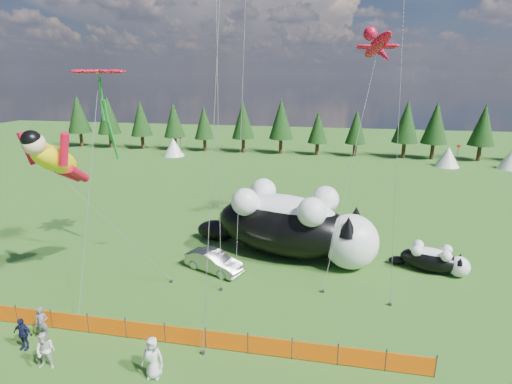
% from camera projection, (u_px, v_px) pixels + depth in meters
% --- Properties ---
extents(ground, '(160.00, 160.00, 0.00)m').
position_uv_depth(ground, '(205.00, 310.00, 21.58)').
color(ground, '#0C3609').
rests_on(ground, ground).
extents(safety_fence, '(22.06, 0.06, 1.10)m').
position_uv_depth(safety_fence, '(185.00, 336.00, 18.61)').
color(safety_fence, '#262626').
rests_on(safety_fence, ground).
extents(tree_line, '(90.00, 4.00, 8.00)m').
position_uv_depth(tree_line, '(293.00, 129.00, 62.84)').
color(tree_line, black).
rests_on(tree_line, ground).
extents(festival_tents, '(50.00, 3.20, 2.80)m').
position_uv_depth(festival_tents, '(365.00, 154.00, 56.87)').
color(festival_tents, white).
rests_on(festival_tents, ground).
extents(cat_large, '(13.31, 7.22, 4.89)m').
position_uv_depth(cat_large, '(291.00, 224.00, 27.54)').
color(cat_large, black).
rests_on(cat_large, ground).
extents(cat_small, '(4.80, 2.64, 1.77)m').
position_uv_depth(cat_small, '(434.00, 259.00, 25.61)').
color(cat_small, black).
rests_on(cat_small, ground).
extents(car, '(4.19, 2.84, 1.31)m').
position_uv_depth(car, '(214.00, 261.00, 25.71)').
color(car, '#A3A2A7').
rests_on(car, ground).
extents(spectator_a, '(0.69, 0.55, 1.67)m').
position_uv_depth(spectator_a, '(42.00, 323.00, 19.02)').
color(spectator_a, slate).
rests_on(spectator_a, ground).
extents(spectator_b, '(0.91, 0.62, 1.73)m').
position_uv_depth(spectator_b, '(46.00, 351.00, 17.05)').
color(spectator_b, silver).
rests_on(spectator_b, ground).
extents(spectator_c, '(0.95, 0.50, 1.59)m').
position_uv_depth(spectator_c, '(23.00, 334.00, 18.30)').
color(spectator_c, '#141637').
rests_on(spectator_c, ground).
extents(spectator_e, '(0.97, 0.67, 1.89)m').
position_uv_depth(spectator_e, '(153.00, 358.00, 16.53)').
color(spectator_e, silver).
rests_on(spectator_e, ground).
extents(superhero_kite, '(7.51, 4.82, 10.76)m').
position_uv_depth(superhero_kite, '(55.00, 159.00, 21.18)').
color(superhero_kite, yellow).
rests_on(superhero_kite, ground).
extents(gecko_kite, '(5.21, 13.45, 17.56)m').
position_uv_depth(gecko_kite, '(378.00, 45.00, 28.28)').
color(gecko_kite, red).
rests_on(gecko_kite, ground).
extents(flower_kite, '(4.05, 8.60, 13.93)m').
position_uv_depth(flower_kite, '(99.00, 75.00, 22.79)').
color(flower_kite, red).
rests_on(flower_kite, ground).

